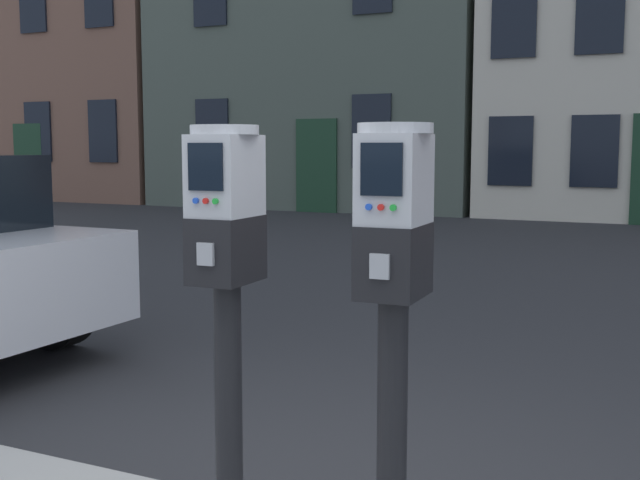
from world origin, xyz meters
TOP-DOWN VIEW (x-y plane):
  - parking_meter_near_kerb at (-0.04, -0.15)m, footprint 0.22×0.26m
  - parking_meter_twin_adjacent at (0.53, -0.15)m, footprint 0.22×0.26m

SIDE VIEW (x-z plane):
  - parking_meter_twin_adjacent at x=0.53m, z-range 0.41..1.81m
  - parking_meter_near_kerb at x=-0.04m, z-range 0.41..1.81m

